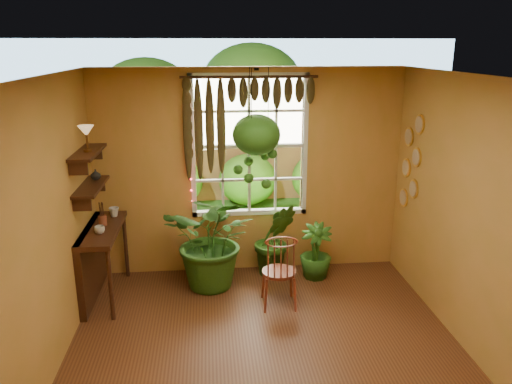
% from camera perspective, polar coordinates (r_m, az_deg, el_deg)
% --- Properties ---
extents(floor, '(4.50, 4.50, 0.00)m').
position_cam_1_polar(floor, '(5.04, 1.59, -19.48)').
color(floor, brown).
rests_on(floor, ground).
extents(ceiling, '(4.50, 4.50, 0.00)m').
position_cam_1_polar(ceiling, '(4.09, 1.90, 12.82)').
color(ceiling, silver).
rests_on(ceiling, wall_back).
extents(wall_back, '(4.00, 0.00, 4.00)m').
position_cam_1_polar(wall_back, '(6.52, -0.76, 2.20)').
color(wall_back, '#C38542').
rests_on(wall_back, floor).
extents(wall_left, '(0.00, 4.50, 4.50)m').
position_cam_1_polar(wall_left, '(4.60, -23.96, -5.52)').
color(wall_left, '#C38542').
rests_on(wall_left, floor).
extents(wall_right, '(0.00, 4.50, 4.50)m').
position_cam_1_polar(wall_right, '(5.04, 24.99, -3.78)').
color(wall_right, '#C38542').
rests_on(wall_right, floor).
extents(window, '(1.52, 0.10, 1.86)m').
position_cam_1_polar(window, '(6.47, -0.79, 5.27)').
color(window, silver).
rests_on(window, wall_back).
extents(valance_vine, '(1.70, 0.12, 1.10)m').
position_cam_1_polar(valance_vine, '(6.26, -1.50, 10.23)').
color(valance_vine, '#3E2111').
rests_on(valance_vine, window).
extents(string_lights, '(0.03, 0.03, 1.54)m').
position_cam_1_polar(string_lights, '(6.36, -7.60, 5.38)').
color(string_lights, '#FF2633').
rests_on(string_lights, window).
extents(wall_plates, '(0.04, 0.32, 1.10)m').
position_cam_1_polar(wall_plates, '(6.51, 17.28, 3.23)').
color(wall_plates, beige).
rests_on(wall_plates, wall_right).
extents(counter_ledge, '(0.40, 1.20, 0.90)m').
position_cam_1_polar(counter_ledge, '(6.29, -17.93, -6.86)').
color(counter_ledge, '#3E2111').
rests_on(counter_ledge, floor).
extents(shelf_lower, '(0.25, 0.90, 0.04)m').
position_cam_1_polar(shelf_lower, '(6.01, -18.32, 0.60)').
color(shelf_lower, '#3E2111').
rests_on(shelf_lower, wall_left).
extents(shelf_upper, '(0.25, 0.90, 0.04)m').
position_cam_1_polar(shelf_upper, '(5.92, -18.67, 4.32)').
color(shelf_upper, '#3E2111').
rests_on(shelf_upper, wall_left).
extents(backyard, '(14.00, 10.00, 12.00)m').
position_cam_1_polar(backyard, '(11.07, -1.55, 7.81)').
color(backyard, '#225C1A').
rests_on(backyard, ground).
extents(windsor_chair, '(0.41, 0.44, 1.07)m').
position_cam_1_polar(windsor_chair, '(5.90, 2.66, -10.20)').
color(windsor_chair, brown).
rests_on(windsor_chair, floor).
extents(potted_plant_left, '(1.45, 1.37, 1.27)m').
position_cam_1_polar(potted_plant_left, '(6.23, -4.82, -5.45)').
color(potted_plant_left, '#1A4713').
rests_on(potted_plant_left, floor).
extents(potted_plant_mid, '(0.58, 0.48, 1.00)m').
position_cam_1_polar(potted_plant_mid, '(6.59, 2.20, -5.43)').
color(potted_plant_mid, '#1A4713').
rests_on(potted_plant_mid, floor).
extents(potted_plant_right, '(0.48, 0.48, 0.74)m').
position_cam_1_polar(potted_plant_right, '(6.60, 6.84, -6.74)').
color(potted_plant_right, '#1A4713').
rests_on(potted_plant_right, floor).
extents(hanging_basket, '(0.60, 0.60, 1.47)m').
position_cam_1_polar(hanging_basket, '(6.21, 0.06, 6.01)').
color(hanging_basket, black).
rests_on(hanging_basket, ceiling).
extents(cup_a, '(0.14, 0.14, 0.09)m').
position_cam_1_polar(cup_a, '(5.94, -17.44, -4.14)').
color(cup_a, silver).
rests_on(cup_a, counter_ledge).
extents(cup_b, '(0.16, 0.16, 0.11)m').
position_cam_1_polar(cup_b, '(6.47, -15.92, -2.21)').
color(cup_b, beige).
rests_on(cup_b, counter_ledge).
extents(brush_jar, '(0.10, 0.10, 0.36)m').
position_cam_1_polar(brush_jar, '(6.17, -17.19, -2.40)').
color(brush_jar, brown).
rests_on(brush_jar, counter_ledge).
extents(shelf_vase, '(0.14, 0.14, 0.12)m').
position_cam_1_polar(shelf_vase, '(6.23, -17.86, 1.93)').
color(shelf_vase, '#B2AD99').
rests_on(shelf_vase, shelf_lower).
extents(tiffany_lamp, '(0.18, 0.18, 0.29)m').
position_cam_1_polar(tiffany_lamp, '(5.83, -18.84, 6.46)').
color(tiffany_lamp, brown).
rests_on(tiffany_lamp, shelf_upper).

